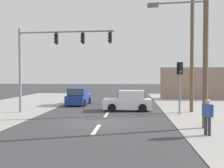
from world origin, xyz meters
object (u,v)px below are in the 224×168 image
Objects in this scene: hatchback_oncoming_near at (128,101)px; hatchback_kerbside_parked at (78,97)px; pedestal_signal_right_kerb at (180,79)px; traffic_signal_mast at (52,51)px; utility_pole_midground_right at (192,45)px; pedestrian_at_kerb at (208,115)px; utility_pole_foreground_right at (203,33)px.

hatchback_oncoming_near and hatchback_kerbside_parked have the same top height.
pedestal_signal_right_kerb reaches higher than hatchback_kerbside_parked.
traffic_signal_mast is at bearing 179.25° from pedestal_signal_right_kerb.
hatchback_oncoming_near is (-3.49, 1.93, -1.71)m from pedestal_signal_right_kerb.
traffic_signal_mast reaches higher than hatchback_oncoming_near.
utility_pole_midground_right is at bearing -24.09° from hatchback_kerbside_parked.
pedestrian_at_kerb is at bearing -97.22° from utility_pole_midground_right.
utility_pole_midground_right reaches higher than pedestal_signal_right_kerb.
hatchback_kerbside_parked is at bearing 125.10° from pedestrian_at_kerb.
traffic_signal_mast is at bearing -161.23° from hatchback_oncoming_near.
utility_pole_foreground_right is 5.94m from utility_pole_midground_right.
pedestrian_at_kerb reaches higher than hatchback_kerbside_parked.
hatchback_oncoming_near is at bearing 120.46° from utility_pole_foreground_right.
traffic_signal_mast is 1.87× the size of hatchback_kerbside_parked.
hatchback_oncoming_near is 2.24× the size of pedestrian_at_kerb.
pedestal_signal_right_kerb is (-1.08, -1.37, -2.47)m from utility_pole_midground_right.
traffic_signal_mast is (-9.15, 4.64, -0.39)m from utility_pole_foreground_right.
hatchback_oncoming_near is at bearing 172.91° from utility_pole_midground_right.
utility_pole_foreground_right is at bearing 83.63° from pedestrian_at_kerb.
hatchback_oncoming_near is 8.92m from pedestrian_at_kerb.
pedestal_signal_right_kerb is at bearing -29.03° from hatchback_oncoming_near.
traffic_signal_mast is at bearing 144.70° from pedestrian_at_kerb.
pedestal_signal_right_kerb is 4.34m from hatchback_oncoming_near.
pedestal_signal_right_kerb is at bearing 93.94° from utility_pole_foreground_right.
hatchback_oncoming_near is 0.99× the size of hatchback_kerbside_parked.
traffic_signal_mast is (-9.92, -1.25, -0.53)m from utility_pole_midground_right.
utility_pole_foreground_right is at bearing -86.06° from pedestal_signal_right_kerb.
utility_pole_midground_right reaches higher than traffic_signal_mast.
pedestrian_at_kerb is at bearing -35.30° from traffic_signal_mast.
traffic_signal_mast reaches higher than pedestal_signal_right_kerb.
traffic_signal_mast is at bearing -97.81° from hatchback_kerbside_parked.
utility_pole_foreground_right is 5.39× the size of pedestrian_at_kerb.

